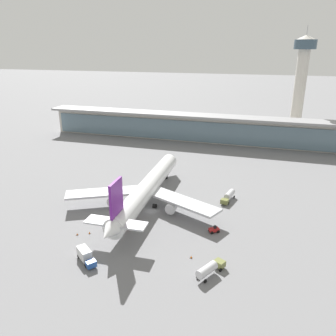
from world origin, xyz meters
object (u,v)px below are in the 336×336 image
Objects in this scene: control_tower at (301,78)px; safety_cone_alpha at (77,234)px; service_truck_near_nose_red at (124,225)px; service_truck_by_tail_blue at (86,255)px; airliner_on_stand at (146,189)px; service_truck_on_taxiway_olive at (210,269)px; safety_cone_charlie at (191,257)px; service_truck_under_wing_olive at (228,196)px; safety_cone_bravo at (89,233)px; service_truck_mid_apron_red at (214,230)px.

safety_cone_alpha is (-63.67, -137.76, -33.08)m from control_tower.
service_truck_near_nose_red is 18.05m from service_truck_by_tail_blue.
airliner_on_stand reaches higher than safety_cone_alpha.
service_truck_on_taxiway_olive is 12.34× the size of safety_cone_charlie.
service_truck_under_wing_olive is (25.71, 11.12, -3.92)m from airliner_on_stand.
service_truck_on_taxiway_olive is 36.60m from safety_cone_bravo.
safety_cone_charlie is (-4.62, -36.10, -1.39)m from service_truck_under_wing_olive.
control_tower is at bearing 80.13° from service_truck_on_taxiway_olive.
airliner_on_stand is at bearing 131.50° from service_truck_on_taxiway_olive.
service_truck_near_nose_red is at bearing 157.92° from safety_cone_charlie.
airliner_on_stand is at bearing 84.29° from service_truck_by_tail_blue.
service_truck_by_tail_blue is 13.11m from safety_cone_bravo.
service_truck_by_tail_blue is at bearing -122.92° from service_truck_under_wing_olive.
service_truck_mid_apron_red is 0.46× the size of service_truck_by_tail_blue.
safety_cone_charlie is (-30.61, -139.00, -33.08)m from control_tower.
control_tower reaches higher than service_truck_on_taxiway_olive.
safety_cone_alpha is (-11.96, -23.74, -5.31)m from airliner_on_stand.
airliner_on_stand is 7.55× the size of service_truck_under_wing_olive.
service_truck_under_wing_olive is at bearing 86.90° from service_truck_mid_apron_red.
service_truck_on_taxiway_olive is at bearing -83.60° from service_truck_mid_apron_red.
safety_cone_alpha is 33.07m from safety_cone_charlie.
safety_cone_bravo is (-60.76, -136.09, -33.08)m from control_tower.
control_tower is at bearing 69.56° from service_truck_by_tail_blue.
service_truck_near_nose_red is 9.82× the size of safety_cone_charlie.
service_truck_near_nose_red is at bearing 38.42° from safety_cone_bravo.
safety_cone_bravo is (2.91, 1.67, 0.00)m from safety_cone_alpha.
safety_cone_alpha is at bearing -160.98° from service_truck_mid_apron_red.
service_truck_near_nose_red is 31.32m from service_truck_on_taxiway_olive.
service_truck_near_nose_red reaches higher than safety_cone_alpha.
safety_cone_alpha is (-10.68, -7.83, -0.49)m from service_truck_near_nose_red.
service_truck_by_tail_blue reaches higher than safety_cone_bravo.
safety_cone_alpha is (-36.47, -12.57, -0.56)m from service_truck_mid_apron_red.
service_truck_on_taxiway_olive is 149.67m from control_tower.
service_truck_near_nose_red is 0.77× the size of service_truck_under_wing_olive.
service_truck_on_taxiway_olive reaches higher than service_truck_mid_apron_red.
service_truck_on_taxiway_olive is 0.14× the size of control_tower.
safety_cone_bravo is 30.28m from safety_cone_charlie.
service_truck_near_nose_red is 9.93m from safety_cone_bravo.
service_truck_mid_apron_red reaches higher than safety_cone_alpha.
service_truck_mid_apron_red is (25.79, 4.74, 0.07)m from service_truck_near_nose_red.
service_truck_mid_apron_red is at bearing 19.02° from safety_cone_alpha.
service_truck_under_wing_olive reaches higher than safety_cone_alpha.
service_truck_near_nose_red is 38.21m from service_truck_under_wing_olive.
service_truck_under_wing_olive is 51.35m from safety_cone_alpha.
service_truck_under_wing_olive is 1.24× the size of service_truck_by_tail_blue.
control_tower is 87.16× the size of safety_cone_alpha.
service_truck_mid_apron_red is at bearing 76.11° from safety_cone_charlie.
service_truck_near_nose_red is 0.11× the size of control_tower.
airliner_on_stand is at bearing -114.39° from control_tower.
safety_cone_alpha is at bearing 170.66° from service_truck_on_taxiway_olive.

